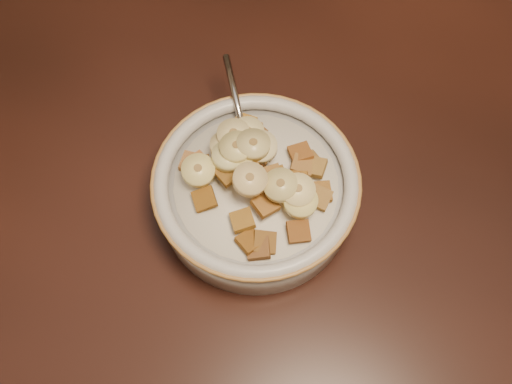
% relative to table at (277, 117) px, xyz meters
% --- Properties ---
extents(floor, '(4.00, 4.50, 0.10)m').
position_rel_table_xyz_m(floor, '(0.00, 0.00, -0.78)').
color(floor, '#422816').
rests_on(floor, ground).
extents(table, '(1.40, 0.90, 0.04)m').
position_rel_table_xyz_m(table, '(0.00, 0.00, 0.00)').
color(table, '#33160E').
rests_on(table, floor).
extents(cereal_bowl, '(0.19, 0.19, 0.04)m').
position_rel_table_xyz_m(cereal_bowl, '(0.03, -0.12, 0.04)').
color(cereal_bowl, silver).
rests_on(cereal_bowl, table).
extents(milk, '(0.16, 0.16, 0.00)m').
position_rel_table_xyz_m(milk, '(0.03, -0.12, 0.06)').
color(milk, '#F1E8CF').
rests_on(milk, cereal_bowl).
extents(spoon, '(0.05, 0.06, 0.01)m').
position_rel_table_xyz_m(spoon, '(0.01, -0.09, 0.07)').
color(spoon, '#B2B2B2').
rests_on(spoon, cereal_bowl).
extents(cereal_square_0, '(0.03, 0.03, 0.01)m').
position_rel_table_xyz_m(cereal_square_0, '(0.06, -0.18, 0.07)').
color(cereal_square_0, brown).
rests_on(cereal_square_0, milk).
extents(cereal_square_1, '(0.02, 0.02, 0.01)m').
position_rel_table_xyz_m(cereal_square_1, '(0.06, -0.09, 0.08)').
color(cereal_square_1, brown).
rests_on(cereal_square_1, milk).
extents(cereal_square_2, '(0.03, 0.03, 0.01)m').
position_rel_table_xyz_m(cereal_square_2, '(0.06, -0.17, 0.07)').
color(cereal_square_2, brown).
rests_on(cereal_square_2, milk).
extents(cereal_square_3, '(0.03, 0.03, 0.01)m').
position_rel_table_xyz_m(cereal_square_3, '(0.05, -0.11, 0.09)').
color(cereal_square_3, brown).
rests_on(cereal_square_3, milk).
extents(cereal_square_4, '(0.03, 0.03, 0.01)m').
position_rel_table_xyz_m(cereal_square_4, '(-0.01, -0.15, 0.07)').
color(cereal_square_4, brown).
rests_on(cereal_square_4, milk).
extents(cereal_square_5, '(0.03, 0.03, 0.01)m').
position_rel_table_xyz_m(cereal_square_5, '(0.05, -0.17, 0.07)').
color(cereal_square_5, brown).
rests_on(cereal_square_5, milk).
extents(cereal_square_6, '(0.03, 0.03, 0.01)m').
position_rel_table_xyz_m(cereal_square_6, '(-0.03, -0.12, 0.07)').
color(cereal_square_6, brown).
rests_on(cereal_square_6, milk).
extents(cereal_square_7, '(0.03, 0.03, 0.01)m').
position_rel_table_xyz_m(cereal_square_7, '(0.09, -0.10, 0.07)').
color(cereal_square_7, '#965C21').
rests_on(cereal_square_7, milk).
extents(cereal_square_8, '(0.03, 0.03, 0.01)m').
position_rel_table_xyz_m(cereal_square_8, '(0.04, -0.12, 0.09)').
color(cereal_square_8, '#895E19').
rests_on(cereal_square_8, milk).
extents(cereal_square_9, '(0.03, 0.03, 0.01)m').
position_rel_table_xyz_m(cereal_square_9, '(0.05, -0.12, 0.08)').
color(cereal_square_9, brown).
rests_on(cereal_square_9, milk).
extents(cereal_square_10, '(0.03, 0.03, 0.01)m').
position_rel_table_xyz_m(cereal_square_10, '(0.03, -0.16, 0.07)').
color(cereal_square_10, olive).
rests_on(cereal_square_10, milk).
extents(cereal_square_11, '(0.03, 0.03, 0.01)m').
position_rel_table_xyz_m(cereal_square_11, '(0.08, -0.15, 0.07)').
color(cereal_square_11, brown).
rests_on(cereal_square_11, milk).
extents(cereal_square_12, '(0.03, 0.03, 0.01)m').
position_rel_table_xyz_m(cereal_square_12, '(0.02, -0.10, 0.09)').
color(cereal_square_12, brown).
rests_on(cereal_square_12, milk).
extents(cereal_square_13, '(0.03, 0.03, 0.01)m').
position_rel_table_xyz_m(cereal_square_13, '(-0.03, -0.12, 0.07)').
color(cereal_square_13, '#995A30').
rests_on(cereal_square_13, milk).
extents(cereal_square_14, '(0.02, 0.02, 0.01)m').
position_rel_table_xyz_m(cereal_square_14, '(0.07, -0.08, 0.07)').
color(cereal_square_14, olive).
rests_on(cereal_square_14, milk).
extents(cereal_square_15, '(0.03, 0.03, 0.01)m').
position_rel_table_xyz_m(cereal_square_15, '(0.00, -0.13, 0.08)').
color(cereal_square_15, brown).
rests_on(cereal_square_15, milk).
extents(cereal_square_16, '(0.03, 0.03, 0.01)m').
position_rel_table_xyz_m(cereal_square_16, '(0.05, -0.14, 0.08)').
color(cereal_square_16, brown).
rests_on(cereal_square_16, milk).
extents(cereal_square_17, '(0.03, 0.03, 0.01)m').
position_rel_table_xyz_m(cereal_square_17, '(0.07, -0.08, 0.07)').
color(cereal_square_17, brown).
rests_on(cereal_square_17, milk).
extents(cereal_square_18, '(0.02, 0.02, 0.01)m').
position_rel_table_xyz_m(cereal_square_18, '(0.00, -0.07, 0.07)').
color(cereal_square_18, '#9D6626').
rests_on(cereal_square_18, milk).
extents(cereal_square_19, '(0.02, 0.02, 0.01)m').
position_rel_table_xyz_m(cereal_square_19, '(-0.04, -0.12, 0.07)').
color(cereal_square_19, olive).
rests_on(cereal_square_19, milk).
extents(cereal_square_20, '(0.02, 0.02, 0.01)m').
position_rel_table_xyz_m(cereal_square_20, '(0.02, -0.10, 0.08)').
color(cereal_square_20, '#955526').
rests_on(cereal_square_20, milk).
extents(cereal_square_21, '(0.02, 0.02, 0.01)m').
position_rel_table_xyz_m(cereal_square_21, '(0.09, -0.11, 0.07)').
color(cereal_square_21, olive).
rests_on(cereal_square_21, milk).
extents(cereal_square_22, '(0.03, 0.03, 0.01)m').
position_rel_table_xyz_m(cereal_square_22, '(0.05, -0.07, 0.08)').
color(cereal_square_22, brown).
rests_on(cereal_square_22, milk).
extents(cereal_square_23, '(0.03, 0.03, 0.01)m').
position_rel_table_xyz_m(cereal_square_23, '(0.00, -0.07, 0.08)').
color(cereal_square_23, brown).
rests_on(cereal_square_23, milk).
extents(cereal_square_24, '(0.03, 0.03, 0.01)m').
position_rel_table_xyz_m(cereal_square_24, '(0.04, -0.11, 0.09)').
color(cereal_square_24, brown).
rests_on(cereal_square_24, milk).
extents(cereal_square_25, '(0.03, 0.03, 0.01)m').
position_rel_table_xyz_m(cereal_square_25, '(0.06, -0.10, 0.08)').
color(cereal_square_25, '#9C671E').
rests_on(cereal_square_25, milk).
extents(cereal_square_26, '(0.03, 0.03, 0.01)m').
position_rel_table_xyz_m(cereal_square_26, '(0.02, -0.12, 0.09)').
color(cereal_square_26, '#9D6D21').
rests_on(cereal_square_26, milk).
extents(cereal_square_27, '(0.02, 0.02, 0.01)m').
position_rel_table_xyz_m(cereal_square_27, '(-0.01, -0.06, 0.07)').
color(cereal_square_27, '#9D6619').
rests_on(cereal_square_27, milk).
extents(banana_slice_0, '(0.04, 0.04, 0.01)m').
position_rel_table_xyz_m(banana_slice_0, '(0.02, -0.09, 0.09)').
color(banana_slice_0, beige).
rests_on(banana_slice_0, milk).
extents(banana_slice_1, '(0.04, 0.04, 0.01)m').
position_rel_table_xyz_m(banana_slice_1, '(-0.02, -0.13, 0.09)').
color(banana_slice_1, '#F0DD8E').
rests_on(banana_slice_1, milk).
extents(banana_slice_2, '(0.04, 0.04, 0.01)m').
position_rel_table_xyz_m(banana_slice_2, '(0.02, -0.10, 0.10)').
color(banana_slice_2, '#D1C584').
rests_on(banana_slice_2, milk).
extents(banana_slice_3, '(0.04, 0.04, 0.02)m').
position_rel_table_xyz_m(banana_slice_3, '(-0.00, -0.11, 0.09)').
color(banana_slice_3, '#E9DD8C').
rests_on(banana_slice_3, milk).
extents(banana_slice_4, '(0.04, 0.04, 0.01)m').
position_rel_table_xyz_m(banana_slice_4, '(0.05, -0.12, 0.09)').
color(banana_slice_4, '#DBC187').
rests_on(banana_slice_4, milk).
extents(banana_slice_5, '(0.04, 0.04, 0.01)m').
position_rel_table_xyz_m(banana_slice_5, '(0.00, -0.10, 0.10)').
color(banana_slice_5, '#F2D981').
rests_on(banana_slice_5, milk).
extents(banana_slice_6, '(0.04, 0.04, 0.02)m').
position_rel_table_xyz_m(banana_slice_6, '(-0.01, -0.10, 0.09)').
color(banana_slice_6, '#D8C87E').
rests_on(banana_slice_6, milk).
extents(banana_slice_7, '(0.04, 0.04, 0.02)m').
position_rel_table_xyz_m(banana_slice_7, '(0.03, -0.13, 0.10)').
color(banana_slice_7, beige).
rests_on(banana_slice_7, milk).
extents(banana_slice_8, '(0.04, 0.04, 0.01)m').
position_rel_table_xyz_m(banana_slice_8, '(0.07, -0.12, 0.09)').
color(banana_slice_8, '#FFECA9').
rests_on(banana_slice_8, milk).
extents(banana_slice_9, '(0.04, 0.04, 0.01)m').
position_rel_table_xyz_m(banana_slice_9, '(0.01, -0.10, 0.09)').
color(banana_slice_9, '#ECD582').
rests_on(banana_slice_9, milk).
extents(banana_slice_10, '(0.03, 0.03, 0.01)m').
position_rel_table_xyz_m(banana_slice_10, '(0.07, -0.13, 0.09)').
color(banana_slice_10, '#FDED81').
rests_on(banana_slice_10, milk).
extents(banana_slice_11, '(0.04, 0.04, 0.01)m').
position_rel_table_xyz_m(banana_slice_11, '(-0.01, -0.09, 0.09)').
color(banana_slice_11, '#FEDC93').
rests_on(banana_slice_11, milk).
extents(banana_slice_12, '(0.04, 0.04, 0.02)m').
position_rel_table_xyz_m(banana_slice_12, '(0.00, -0.08, 0.09)').
color(banana_slice_12, '#D5BE80').
rests_on(banana_slice_12, milk).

